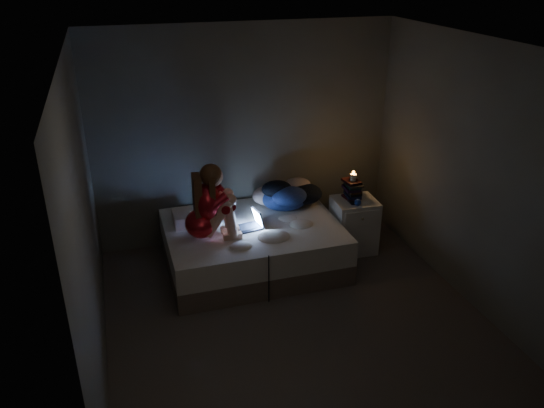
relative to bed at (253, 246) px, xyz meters
name	(u,v)px	position (x,y,z in m)	size (l,w,h in m)	color
floor	(297,320)	(0.15, -1.10, -0.27)	(3.60, 3.80, 0.02)	#514844
ceiling	(303,46)	(0.15, -1.10, 2.35)	(3.60, 3.80, 0.02)	silver
wall_back	(246,136)	(0.15, 0.81, 1.04)	(3.60, 0.02, 2.60)	#61645D
wall_front	(411,330)	(0.15, -3.01, 1.04)	(3.60, 0.02, 2.60)	#61645D
wall_left	(85,226)	(-1.66, -1.10, 1.04)	(0.02, 3.80, 2.60)	#61645D
wall_right	(476,176)	(1.96, -1.10, 1.04)	(0.02, 3.80, 2.60)	#61645D
bed	(253,246)	(0.00, 0.00, 0.00)	(1.91, 1.43, 0.52)	beige
pillow	(195,217)	(-0.60, 0.26, 0.33)	(0.47, 0.34, 0.14)	silver
woman	(200,203)	(-0.59, -0.14, 0.68)	(0.51, 0.34, 0.83)	#A20014
laptop	(247,220)	(-0.08, -0.06, 0.37)	(0.31, 0.22, 0.22)	black
clothes_pile	(285,193)	(0.49, 0.35, 0.44)	(0.59, 0.47, 0.35)	navy
nightstand	(354,225)	(1.25, 0.02, 0.06)	(0.49, 0.44, 0.65)	silver
book_stack	(352,189)	(1.24, 0.10, 0.51)	(0.19, 0.25, 0.23)	black
candle	(353,177)	(1.24, 0.10, 0.66)	(0.07, 0.07, 0.08)	beige
phone	(352,202)	(1.19, -0.03, 0.40)	(0.07, 0.14, 0.01)	black
blue_orb	(358,202)	(1.22, -0.12, 0.43)	(0.08, 0.08, 0.08)	navy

